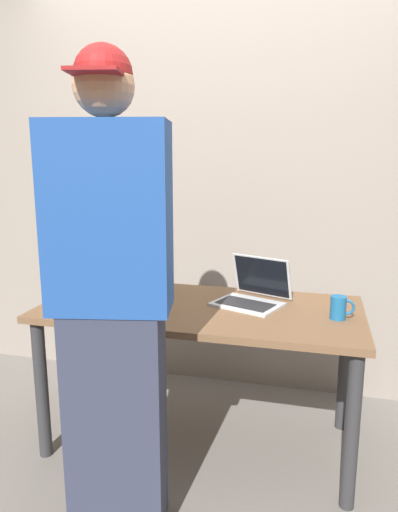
{
  "coord_description": "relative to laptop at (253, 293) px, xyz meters",
  "views": [
    {
      "loc": [
        0.54,
        -2.13,
        1.44
      ],
      "look_at": [
        -0.01,
        0.0,
        0.98
      ],
      "focal_mm": 32.74,
      "sensor_mm": 36.0,
      "label": 1
    }
  ],
  "objects": [
    {
      "name": "ground_plane",
      "position": [
        -0.24,
        -0.12,
        -0.78
      ],
      "size": [
        8.0,
        8.0,
        0.0
      ],
      "primitive_type": "plane",
      "color": "slate",
      "rests_on": "ground"
    },
    {
      "name": "desk",
      "position": [
        -0.24,
        -0.12,
        -0.15
      ],
      "size": [
        1.55,
        0.73,
        0.73
      ],
      "color": "brown",
      "rests_on": "ground"
    },
    {
      "name": "laptop",
      "position": [
        0.0,
        0.0,
        0.0
      ],
      "size": [
        0.4,
        0.39,
        0.22
      ],
      "color": "#B7BABC",
      "rests_on": "desk"
    },
    {
      "name": "beer_bottle_green",
      "position": [
        -0.5,
        0.02,
        0.06
      ],
      "size": [
        0.08,
        0.08,
        0.31
      ],
      "color": "brown",
      "rests_on": "desk"
    },
    {
      "name": "beer_bottle_brown",
      "position": [
        -0.58,
        -0.08,
        0.06
      ],
      "size": [
        0.06,
        0.06,
        0.3
      ],
      "color": "#472B14",
      "rests_on": "desk"
    },
    {
      "name": "person_figure",
      "position": [
        -0.42,
        -0.74,
        0.14
      ],
      "size": [
        0.47,
        0.35,
        1.81
      ],
      "color": "#2D3347",
      "rests_on": "ground"
    },
    {
      "name": "coffee_mug",
      "position": [
        0.41,
        -0.15,
        0.0
      ],
      "size": [
        0.11,
        0.07,
        0.11
      ],
      "color": "#19598C",
      "rests_on": "desk"
    },
    {
      "name": "back_wall",
      "position": [
        -0.24,
        0.62,
        0.52
      ],
      "size": [
        6.0,
        0.1,
        2.6
      ],
      "primitive_type": "cube",
      "color": "gray",
      "rests_on": "ground"
    }
  ]
}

